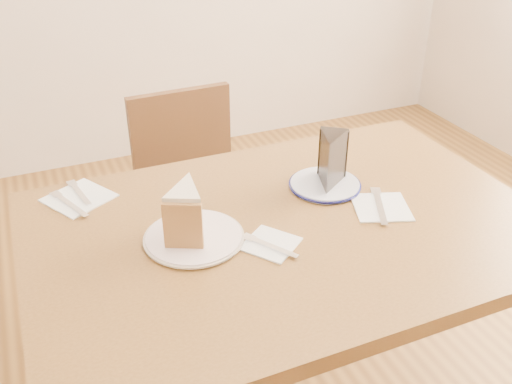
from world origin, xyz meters
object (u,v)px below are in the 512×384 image
Objects in this scene: plate_navy at (325,185)px; chocolate_cake at (330,163)px; table at (287,256)px; plate_cream at (194,237)px; chair_far at (198,205)px; carrot_cake at (187,211)px.

plate_navy is 1.42× the size of chocolate_cake.
plate_cream is at bearing 174.86° from table.
chair_far is 4.66× the size of plate_navy.
plate_navy is at bearing -32.53° from chocolate_cake.
plate_navy is 0.40m from carrot_cake.
plate_navy is 0.07m from chocolate_cake.
table is 5.58× the size of plate_cream.
chair_far is 0.60m from plate_navy.
chair_far is at bearing 112.71° from plate_navy.
plate_cream is (-0.18, -0.58, 0.29)m from chair_far.
carrot_cake reaches higher than table.
carrot_cake is (-0.01, 0.02, 0.06)m from plate_cream.
carrot_cake is (-0.23, 0.04, 0.16)m from table.
chocolate_cake is (0.00, -0.01, 0.07)m from plate_navy.
plate_navy is at bearing 110.66° from chair_far.
carrot_cake is at bearing 104.60° from plate_cream.
plate_navy is (0.16, 0.11, 0.10)m from table.
carrot_cake is (-0.39, -0.07, 0.06)m from plate_navy.
chocolate_cake is at bearing 110.61° from chair_far.
chocolate_cake is at bearing 31.80° from table.
plate_cream is 0.40m from chocolate_cake.
plate_cream and plate_navy have the same top height.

